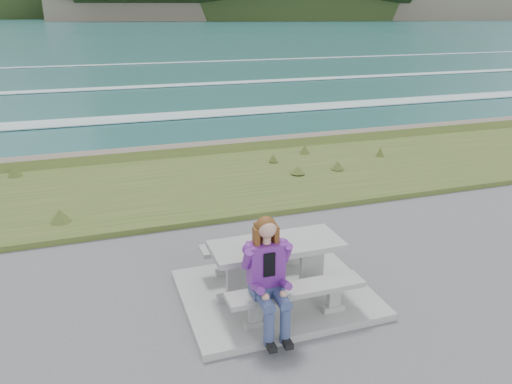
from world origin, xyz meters
TOP-DOWN VIEW (x-y plane):
  - concrete_slab at (0.00, 0.00)m, footprint 2.60×2.10m
  - picnic_table at (0.00, 0.00)m, footprint 1.80×0.75m
  - bench_landward at (0.00, -0.70)m, footprint 1.80×0.35m
  - bench_seaward at (0.00, 0.70)m, footprint 1.80×0.35m
  - grass_verge at (0.00, 5.00)m, footprint 160.00×4.50m
  - shore_drop at (0.00, 7.90)m, footprint 160.00×0.80m
  - ocean at (0.00, 25.09)m, footprint 1600.00×1600.00m
  - headland_range at (190.36, 398.34)m, footprint 729.83×363.95m
  - seated_woman at (-0.40, -0.84)m, footprint 0.43×0.74m

SIDE VIEW (x-z plane):
  - ocean at x=0.00m, z-range -1.79..-1.70m
  - grass_verge at x=0.00m, z-range -0.11..0.11m
  - shore_drop at x=0.00m, z-range -1.10..1.10m
  - concrete_slab at x=0.00m, z-range 0.00..0.10m
  - bench_landward at x=0.00m, z-range 0.22..0.67m
  - bench_seaward at x=0.00m, z-range 0.22..0.67m
  - seated_woman at x=-0.40m, z-range -0.09..1.37m
  - picnic_table at x=0.00m, z-range 0.31..1.06m
  - headland_range at x=190.36m, z-range -87.86..107.70m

